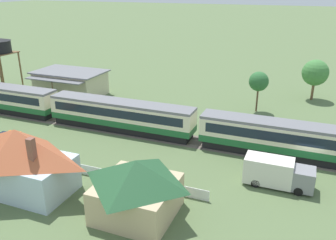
{
  "coord_description": "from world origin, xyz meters",
  "views": [
    {
      "loc": [
        -1.26,
        -35.99,
        17.84
      ],
      "look_at": [
        -16.51,
        2.03,
        2.05
      ],
      "focal_mm": 38.0,
      "sensor_mm": 36.0,
      "label": 1
    }
  ],
  "objects_px": {
    "passenger_train": "(200,126)",
    "parked_car_orange": "(2,139)",
    "cottage_dark_green_roof_3": "(136,187)",
    "yard_tree_1": "(259,82)",
    "delivery_truck_grey": "(277,173)",
    "yard_tree_0": "(315,73)",
    "cottage_terracotta_roof": "(19,159)",
    "station_building": "(71,83)"
  },
  "relations": [
    {
      "from": "passenger_train",
      "to": "parked_car_orange",
      "type": "relative_size",
      "value": 17.07
    },
    {
      "from": "cottage_dark_green_roof_3",
      "to": "delivery_truck_grey",
      "type": "relative_size",
      "value": 1.03
    },
    {
      "from": "passenger_train",
      "to": "delivery_truck_grey",
      "type": "height_order",
      "value": "passenger_train"
    },
    {
      "from": "cottage_dark_green_roof_3",
      "to": "delivery_truck_grey",
      "type": "xyz_separation_m",
      "value": [
        10.11,
        8.87,
        -1.21
      ]
    },
    {
      "from": "station_building",
      "to": "parked_car_orange",
      "type": "relative_size",
      "value": 2.42
    },
    {
      "from": "yard_tree_0",
      "to": "yard_tree_1",
      "type": "distance_m",
      "value": 11.94
    },
    {
      "from": "passenger_train",
      "to": "cottage_terracotta_roof",
      "type": "xyz_separation_m",
      "value": [
        -12.05,
        -15.97,
        0.94
      ]
    },
    {
      "from": "yard_tree_0",
      "to": "yard_tree_1",
      "type": "xyz_separation_m",
      "value": [
        -7.54,
        -9.25,
        0.09
      ]
    },
    {
      "from": "parked_car_orange",
      "to": "delivery_truck_grey",
      "type": "height_order",
      "value": "delivery_truck_grey"
    },
    {
      "from": "delivery_truck_grey",
      "to": "yard_tree_0",
      "type": "relative_size",
      "value": 0.96
    },
    {
      "from": "passenger_train",
      "to": "yard_tree_1",
      "type": "xyz_separation_m",
      "value": [
        4.53,
        13.87,
        2.37
      ]
    },
    {
      "from": "cottage_terracotta_roof",
      "to": "yard_tree_0",
      "type": "bearing_deg",
      "value": 58.33
    },
    {
      "from": "cottage_terracotta_roof",
      "to": "cottage_dark_green_roof_3",
      "type": "relative_size",
      "value": 1.55
    },
    {
      "from": "delivery_truck_grey",
      "to": "parked_car_orange",
      "type": "bearing_deg",
      "value": -175.51
    },
    {
      "from": "cottage_dark_green_roof_3",
      "to": "yard_tree_0",
      "type": "relative_size",
      "value": 1.0
    },
    {
      "from": "cottage_dark_green_roof_3",
      "to": "yard_tree_1",
      "type": "xyz_separation_m",
      "value": [
        5.12,
        29.34,
        1.97
      ]
    },
    {
      "from": "yard_tree_1",
      "to": "passenger_train",
      "type": "bearing_deg",
      "value": -108.09
    },
    {
      "from": "cottage_dark_green_roof_3",
      "to": "yard_tree_0",
      "type": "bearing_deg",
      "value": 71.84
    },
    {
      "from": "parked_car_orange",
      "to": "yard_tree_0",
      "type": "distance_m",
      "value": 46.72
    },
    {
      "from": "station_building",
      "to": "yard_tree_1",
      "type": "distance_m",
      "value": 30.88
    },
    {
      "from": "station_building",
      "to": "parked_car_orange",
      "type": "height_order",
      "value": "station_building"
    },
    {
      "from": "delivery_truck_grey",
      "to": "yard_tree_0",
      "type": "bearing_deg",
      "value": 85.11
    },
    {
      "from": "passenger_train",
      "to": "delivery_truck_grey",
      "type": "distance_m",
      "value": 11.62
    },
    {
      "from": "passenger_train",
      "to": "parked_car_orange",
      "type": "distance_m",
      "value": 23.46
    },
    {
      "from": "cottage_terracotta_roof",
      "to": "yard_tree_1",
      "type": "height_order",
      "value": "yard_tree_1"
    },
    {
      "from": "yard_tree_0",
      "to": "cottage_dark_green_roof_3",
      "type": "bearing_deg",
      "value": -108.16
    },
    {
      "from": "cottage_terracotta_roof",
      "to": "yard_tree_0",
      "type": "distance_m",
      "value": 45.96
    },
    {
      "from": "cottage_terracotta_roof",
      "to": "delivery_truck_grey",
      "type": "relative_size",
      "value": 1.61
    },
    {
      "from": "cottage_terracotta_roof",
      "to": "yard_tree_0",
      "type": "relative_size",
      "value": 1.55
    },
    {
      "from": "passenger_train",
      "to": "cottage_terracotta_roof",
      "type": "relative_size",
      "value": 8.05
    },
    {
      "from": "station_building",
      "to": "yard_tree_1",
      "type": "height_order",
      "value": "yard_tree_1"
    },
    {
      "from": "station_building",
      "to": "cottage_terracotta_roof",
      "type": "relative_size",
      "value": 1.14
    },
    {
      "from": "station_building",
      "to": "yard_tree_0",
      "type": "relative_size",
      "value": 1.77
    },
    {
      "from": "delivery_truck_grey",
      "to": "yard_tree_1",
      "type": "xyz_separation_m",
      "value": [
        -4.99,
        20.47,
        3.18
      ]
    },
    {
      "from": "cottage_dark_green_roof_3",
      "to": "parked_car_orange",
      "type": "height_order",
      "value": "cottage_dark_green_roof_3"
    },
    {
      "from": "passenger_train",
      "to": "yard_tree_1",
      "type": "bearing_deg",
      "value": 71.91
    },
    {
      "from": "cottage_dark_green_roof_3",
      "to": "passenger_train",
      "type": "bearing_deg",
      "value": 87.83
    },
    {
      "from": "cottage_terracotta_roof",
      "to": "yard_tree_1",
      "type": "distance_m",
      "value": 34.18
    },
    {
      "from": "station_building",
      "to": "cottage_terracotta_roof",
      "type": "distance_m",
      "value": 30.08
    },
    {
      "from": "cottage_dark_green_roof_3",
      "to": "parked_car_orange",
      "type": "xyz_separation_m",
      "value": [
        -21.0,
        6.42,
        -2.02
      ]
    },
    {
      "from": "yard_tree_0",
      "to": "parked_car_orange",
      "type": "bearing_deg",
      "value": -136.3
    },
    {
      "from": "cottage_dark_green_roof_3",
      "to": "delivery_truck_grey",
      "type": "height_order",
      "value": "cottage_dark_green_roof_3"
    }
  ]
}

